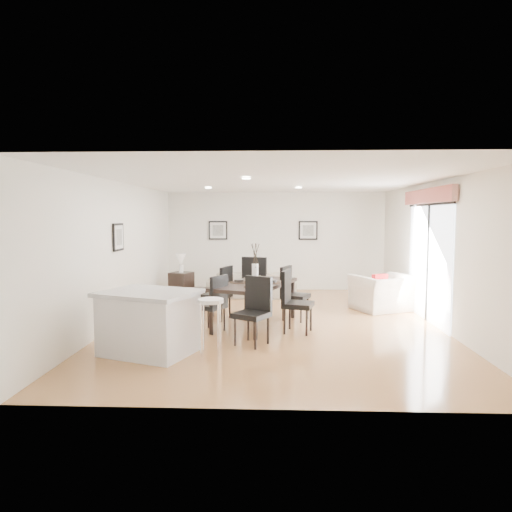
{
  "coord_description": "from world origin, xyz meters",
  "views": [
    {
      "loc": [
        -0.02,
        -8.67,
        2.04
      ],
      "look_at": [
        -0.39,
        0.4,
        1.25
      ],
      "focal_mm": 32.0,
      "sensor_mm": 36.0,
      "label": 1
    }
  ],
  "objects_px": {
    "side_table": "(181,285)",
    "kitchen_island": "(149,322)",
    "armchair": "(383,293)",
    "dining_chair_head": "(255,307)",
    "coffee_table": "(198,297)",
    "dining_chair_foot": "(256,281)",
    "dining_chair_wfar": "(221,290)",
    "sofa": "(252,284)",
    "dining_chair_efar": "(291,290)",
    "dining_table": "(255,287)",
    "bar_stool": "(211,307)",
    "dining_chair_enear": "(293,298)",
    "dining_chair_wnear": "(214,301)"
  },
  "relations": [
    {
      "from": "side_table",
      "to": "kitchen_island",
      "type": "height_order",
      "value": "kitchen_island"
    },
    {
      "from": "armchair",
      "to": "dining_chair_head",
      "type": "xyz_separation_m",
      "value": [
        -2.68,
        -2.7,
        0.22
      ]
    },
    {
      "from": "coffee_table",
      "to": "kitchen_island",
      "type": "relative_size",
      "value": 0.57
    },
    {
      "from": "side_table",
      "to": "kitchen_island",
      "type": "distance_m",
      "value": 4.69
    },
    {
      "from": "dining_chair_foot",
      "to": "side_table",
      "type": "distance_m",
      "value": 2.59
    },
    {
      "from": "dining_chair_wfar",
      "to": "dining_chair_foot",
      "type": "bearing_deg",
      "value": 157.79
    },
    {
      "from": "sofa",
      "to": "dining_chair_efar",
      "type": "bearing_deg",
      "value": 109.69
    },
    {
      "from": "dining_table",
      "to": "bar_stool",
      "type": "relative_size",
      "value": 2.61
    },
    {
      "from": "dining_chair_head",
      "to": "side_table",
      "type": "distance_m",
      "value": 4.56
    },
    {
      "from": "bar_stool",
      "to": "coffee_table",
      "type": "bearing_deg",
      "value": 102.53
    },
    {
      "from": "armchair",
      "to": "dining_chair_foot",
      "type": "bearing_deg",
      "value": -18.49
    },
    {
      "from": "armchair",
      "to": "dining_chair_enear",
      "type": "distance_m",
      "value": 2.83
    },
    {
      "from": "dining_table",
      "to": "dining_chair_wnear",
      "type": "distance_m",
      "value": 0.89
    },
    {
      "from": "dining_chair_enear",
      "to": "coffee_table",
      "type": "height_order",
      "value": "dining_chair_enear"
    },
    {
      "from": "side_table",
      "to": "kitchen_island",
      "type": "relative_size",
      "value": 0.4
    },
    {
      "from": "dining_chair_enear",
      "to": "bar_stool",
      "type": "xyz_separation_m",
      "value": [
        -1.26,
        -1.34,
        0.1
      ]
    },
    {
      "from": "dining_table",
      "to": "side_table",
      "type": "bearing_deg",
      "value": 146.82
    },
    {
      "from": "bar_stool",
      "to": "armchair",
      "type": "bearing_deg",
      "value": 44.86
    },
    {
      "from": "dining_table",
      "to": "armchair",
      "type": "bearing_deg",
      "value": 50.75
    },
    {
      "from": "coffee_table",
      "to": "side_table",
      "type": "xyz_separation_m",
      "value": [
        -0.56,
        0.89,
        0.14
      ]
    },
    {
      "from": "dining_chair_enear",
      "to": "dining_chair_efar",
      "type": "xyz_separation_m",
      "value": [
        0.01,
        0.98,
        -0.02
      ]
    },
    {
      "from": "dining_chair_wnear",
      "to": "bar_stool",
      "type": "xyz_separation_m",
      "value": [
        0.12,
        -1.27,
        0.15
      ]
    },
    {
      "from": "dining_table",
      "to": "dining_chair_foot",
      "type": "xyz_separation_m",
      "value": [
        -0.03,
        1.19,
        -0.06
      ]
    },
    {
      "from": "kitchen_island",
      "to": "dining_chair_efar",
      "type": "bearing_deg",
      "value": 66.84
    },
    {
      "from": "kitchen_island",
      "to": "bar_stool",
      "type": "relative_size",
      "value": 1.95
    },
    {
      "from": "dining_chair_foot",
      "to": "coffee_table",
      "type": "distance_m",
      "value": 1.66
    },
    {
      "from": "side_table",
      "to": "bar_stool",
      "type": "relative_size",
      "value": 0.77
    },
    {
      "from": "sofa",
      "to": "armchair",
      "type": "bearing_deg",
      "value": 151.89
    },
    {
      "from": "coffee_table",
      "to": "dining_chair_foot",
      "type": "bearing_deg",
      "value": -39.59
    },
    {
      "from": "armchair",
      "to": "dining_chair_head",
      "type": "relative_size",
      "value": 1.1
    },
    {
      "from": "dining_chair_efar",
      "to": "dining_chair_enear",
      "type": "bearing_deg",
      "value": -156.55
    },
    {
      "from": "dining_chair_efar",
      "to": "side_table",
      "type": "distance_m",
      "value": 3.56
    },
    {
      "from": "sofa",
      "to": "armchair",
      "type": "xyz_separation_m",
      "value": [
        2.93,
        -1.58,
        0.06
      ]
    },
    {
      "from": "dining_chair_foot",
      "to": "bar_stool",
      "type": "relative_size",
      "value": 1.44
    },
    {
      "from": "dining_chair_enear",
      "to": "sofa",
      "type": "bearing_deg",
      "value": 29.27
    },
    {
      "from": "armchair",
      "to": "dining_chair_head",
      "type": "height_order",
      "value": "dining_chair_head"
    },
    {
      "from": "dining_chair_wnear",
      "to": "coffee_table",
      "type": "distance_m",
      "value": 2.63
    },
    {
      "from": "armchair",
      "to": "dining_chair_foot",
      "type": "distance_m",
      "value": 2.78
    },
    {
      "from": "coffee_table",
      "to": "dining_chair_wfar",
      "type": "bearing_deg",
      "value": -74.62
    },
    {
      "from": "dining_chair_wfar",
      "to": "coffee_table",
      "type": "bearing_deg",
      "value": -134.94
    },
    {
      "from": "dining_chair_head",
      "to": "dining_chair_efar",
      "type": "bearing_deg",
      "value": 99.51
    },
    {
      "from": "dining_chair_wnear",
      "to": "dining_chair_wfar",
      "type": "bearing_deg",
      "value": -151.48
    },
    {
      "from": "dining_table",
      "to": "dining_chair_efar",
      "type": "bearing_deg",
      "value": 59.2
    },
    {
      "from": "dining_chair_wnear",
      "to": "side_table",
      "type": "relative_size",
      "value": 1.58
    },
    {
      "from": "dining_chair_efar",
      "to": "side_table",
      "type": "xyz_separation_m",
      "value": [
        -2.67,
        2.34,
        -0.27
      ]
    },
    {
      "from": "dining_chair_wnear",
      "to": "dining_chair_efar",
      "type": "height_order",
      "value": "dining_chair_efar"
    },
    {
      "from": "side_table",
      "to": "dining_chair_enear",
      "type": "bearing_deg",
      "value": -51.31
    },
    {
      "from": "sofa",
      "to": "dining_chair_head",
      "type": "bearing_deg",
      "value": 93.59
    },
    {
      "from": "dining_chair_efar",
      "to": "dining_chair_head",
      "type": "xyz_separation_m",
      "value": [
        -0.65,
        -1.73,
        0.01
      ]
    },
    {
      "from": "sofa",
      "to": "dining_chair_wfar",
      "type": "xyz_separation_m",
      "value": [
        -0.48,
        -2.61,
        0.27
      ]
    }
  ]
}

